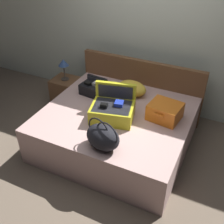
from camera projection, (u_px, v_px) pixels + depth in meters
ground_plane at (103, 161)px, 3.71m from camera, size 12.00×12.00×0.00m
back_wall at (152, 30)px, 4.19m from camera, size 8.00×0.10×2.60m
bed at (116, 129)px, 3.85m from camera, size 1.93×1.76×0.54m
headboard at (140, 87)px, 4.42m from camera, size 1.97×0.08×0.93m
hard_case_large at (113, 109)px, 3.55m from camera, size 0.63×0.57×0.41m
hard_case_medium at (165, 111)px, 3.54m from camera, size 0.43×0.40×0.22m
hard_case_small at (93, 88)px, 4.07m from camera, size 0.36×0.30×0.23m
duffel_bag at (103, 137)px, 3.07m from camera, size 0.47×0.39×0.37m
pillow_near_headboard at (132, 88)px, 4.05m from camera, size 0.48×0.36×0.20m
nightstand at (66, 91)px, 4.78m from camera, size 0.44×0.40×0.46m
table_lamp at (63, 64)px, 4.49m from camera, size 0.17×0.17×0.36m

